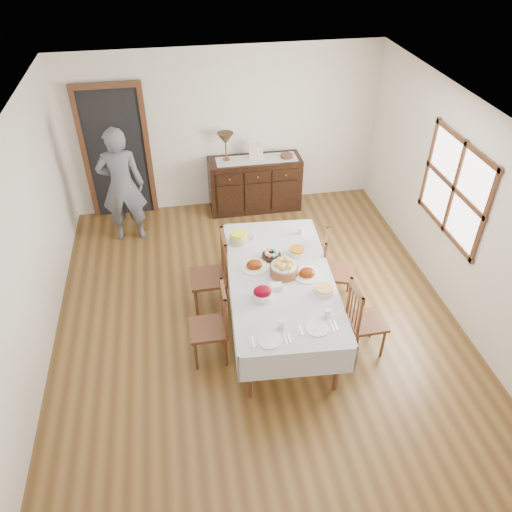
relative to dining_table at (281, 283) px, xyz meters
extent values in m
plane|color=brown|center=(-0.25, 0.16, -0.72)|extent=(6.00, 6.00, 0.00)
cube|color=white|center=(-0.25, 0.16, 1.88)|extent=(5.00, 6.00, 0.02)
cube|color=white|center=(-0.25, 3.16, 0.58)|extent=(5.00, 0.02, 2.60)
cube|color=white|center=(-0.25, -2.84, 0.58)|extent=(5.00, 0.02, 2.60)
cube|color=white|center=(-2.75, 0.16, 0.58)|extent=(0.02, 6.00, 2.60)
cube|color=white|center=(2.25, 0.16, 0.58)|extent=(0.02, 6.00, 2.60)
cube|color=white|center=(2.24, 0.46, 0.78)|extent=(0.02, 1.30, 1.10)
cube|color=#56311D|center=(2.23, 0.46, 0.78)|extent=(0.03, 1.46, 1.26)
cube|color=black|center=(-1.95, 3.12, 0.33)|extent=(0.90, 0.06, 2.10)
cube|color=#56311D|center=(-1.95, 3.10, 0.33)|extent=(1.04, 0.08, 2.18)
cube|color=silver|center=(0.00, 0.00, 0.07)|extent=(1.32, 2.39, 0.04)
cylinder|color=#56311D|center=(-0.54, -0.97, -0.34)|extent=(0.06, 0.06, 0.75)
cylinder|color=#56311D|center=(0.40, -1.03, -0.34)|extent=(0.06, 0.06, 0.75)
cylinder|color=#56311D|center=(-0.40, 1.03, -0.34)|extent=(0.06, 0.06, 0.75)
cylinder|color=#56311D|center=(0.54, 0.97, -0.34)|extent=(0.06, 0.06, 0.75)
cube|color=silver|center=(-0.59, 0.04, -0.08)|extent=(0.18, 2.35, 0.36)
cube|color=silver|center=(0.59, -0.04, -0.08)|extent=(0.18, 2.35, 0.36)
cube|color=silver|center=(-0.08, -1.17, -0.08)|extent=(1.20, 0.10, 0.36)
cube|color=silver|center=(0.08, 1.17, -0.08)|extent=(1.20, 0.10, 0.36)
cube|color=#56311D|center=(-0.89, -0.33, -0.27)|extent=(0.42, 0.42, 0.04)
cylinder|color=#56311D|center=(-1.06, -0.16, -0.50)|extent=(0.04, 0.04, 0.43)
cylinder|color=#56311D|center=(-1.07, -0.50, -0.50)|extent=(0.04, 0.04, 0.43)
cylinder|color=#56311D|center=(-0.72, -0.16, -0.50)|extent=(0.04, 0.04, 0.43)
cylinder|color=#56311D|center=(-0.73, -0.50, -0.50)|extent=(0.04, 0.04, 0.43)
cylinder|color=#56311D|center=(-0.70, -0.15, 0.01)|extent=(0.04, 0.04, 0.56)
cylinder|color=#56311D|center=(-0.71, -0.51, 0.01)|extent=(0.04, 0.04, 0.56)
cube|color=#56311D|center=(-0.71, -0.33, 0.25)|extent=(0.04, 0.40, 0.08)
cylinder|color=#56311D|center=(-0.70, -0.24, -0.01)|extent=(0.02, 0.02, 0.46)
cylinder|color=#56311D|center=(-0.71, -0.33, -0.01)|extent=(0.02, 0.02, 0.46)
cylinder|color=#56311D|center=(-0.71, -0.42, -0.01)|extent=(0.02, 0.02, 0.46)
cube|color=#56311D|center=(-0.80, 0.52, -0.22)|extent=(0.46, 0.46, 0.04)
cylinder|color=#56311D|center=(-0.99, 0.70, -0.48)|extent=(0.04, 0.04, 0.47)
cylinder|color=#56311D|center=(-0.99, 0.33, -0.48)|extent=(0.04, 0.04, 0.47)
cylinder|color=#56311D|center=(-0.62, 0.70, -0.48)|extent=(0.04, 0.04, 0.47)
cylinder|color=#56311D|center=(-0.62, 0.33, -0.48)|extent=(0.04, 0.04, 0.47)
cylinder|color=#56311D|center=(-0.60, 0.71, 0.08)|extent=(0.04, 0.04, 0.61)
cylinder|color=#56311D|center=(-0.59, 0.32, 0.08)|extent=(0.04, 0.04, 0.61)
cube|color=#56311D|center=(-0.59, 0.52, 0.35)|extent=(0.04, 0.44, 0.09)
cylinder|color=#56311D|center=(-0.60, 0.62, 0.06)|extent=(0.02, 0.02, 0.50)
cylinder|color=#56311D|center=(-0.59, 0.52, 0.06)|extent=(0.02, 0.02, 0.50)
cylinder|color=#56311D|center=(-0.59, 0.42, 0.06)|extent=(0.02, 0.02, 0.50)
cube|color=#56311D|center=(0.91, -0.52, -0.28)|extent=(0.41, 0.41, 0.04)
cylinder|color=#56311D|center=(1.07, -0.68, -0.51)|extent=(0.03, 0.03, 0.41)
cylinder|color=#56311D|center=(1.07, -0.35, -0.51)|extent=(0.03, 0.03, 0.41)
cylinder|color=#56311D|center=(0.75, -0.69, -0.51)|extent=(0.03, 0.03, 0.41)
cylinder|color=#56311D|center=(0.74, -0.36, -0.51)|extent=(0.03, 0.03, 0.41)
cylinder|color=#56311D|center=(0.73, -0.70, -0.01)|extent=(0.04, 0.04, 0.54)
cylinder|color=#56311D|center=(0.72, -0.35, -0.01)|extent=(0.04, 0.04, 0.54)
cube|color=#56311D|center=(0.72, -0.52, 0.22)|extent=(0.05, 0.38, 0.08)
cylinder|color=#56311D|center=(0.73, -0.61, -0.03)|extent=(0.02, 0.02, 0.44)
cylinder|color=#56311D|center=(0.72, -0.52, -0.03)|extent=(0.02, 0.02, 0.44)
cylinder|color=#56311D|center=(0.72, -0.44, -0.03)|extent=(0.02, 0.02, 0.44)
cube|color=#56311D|center=(0.85, 0.39, -0.27)|extent=(0.53, 0.53, 0.04)
cylinder|color=#56311D|center=(0.95, 0.18, -0.50)|extent=(0.04, 0.04, 0.43)
cylinder|color=#56311D|center=(1.07, 0.50, -0.50)|extent=(0.04, 0.04, 0.43)
cylinder|color=#56311D|center=(0.64, 0.29, -0.50)|extent=(0.04, 0.04, 0.43)
cylinder|color=#56311D|center=(0.75, 0.61, -0.50)|extent=(0.04, 0.04, 0.43)
cylinder|color=#56311D|center=(0.61, 0.29, 0.01)|extent=(0.04, 0.04, 0.56)
cylinder|color=#56311D|center=(0.73, 0.62, 0.01)|extent=(0.04, 0.04, 0.56)
cube|color=#56311D|center=(0.67, 0.45, 0.25)|extent=(0.17, 0.39, 0.08)
cylinder|color=#56311D|center=(0.64, 0.37, -0.01)|extent=(0.02, 0.02, 0.46)
cylinder|color=#56311D|center=(0.67, 0.45, -0.01)|extent=(0.02, 0.02, 0.46)
cylinder|color=#56311D|center=(0.70, 0.54, -0.01)|extent=(0.02, 0.02, 0.46)
cube|color=black|center=(0.20, 2.88, -0.26)|extent=(1.50, 0.50, 0.90)
cube|color=black|center=(-0.25, 2.62, 0.01)|extent=(0.42, 0.02, 0.18)
sphere|color=brown|center=(-0.25, 2.60, 0.01)|extent=(0.03, 0.03, 0.03)
cube|color=black|center=(0.20, 2.62, 0.01)|extent=(0.42, 0.02, 0.18)
sphere|color=brown|center=(0.20, 2.60, 0.01)|extent=(0.03, 0.03, 0.03)
cube|color=black|center=(0.65, 2.62, 0.01)|extent=(0.42, 0.02, 0.18)
sphere|color=brown|center=(0.65, 2.60, 0.01)|extent=(0.03, 0.03, 0.03)
imported|color=#5A5D66|center=(-1.87, 2.36, 0.25)|extent=(0.60, 0.39, 1.93)
cylinder|color=brown|center=(0.04, 0.05, 0.15)|extent=(0.33, 0.33, 0.11)
cylinder|color=silver|center=(0.04, 0.05, 0.22)|extent=(0.30, 0.30, 0.02)
sphere|color=gold|center=(0.13, 0.05, 0.25)|extent=(0.08, 0.08, 0.08)
sphere|color=gold|center=(0.08, 0.12, 0.25)|extent=(0.08, 0.08, 0.08)
sphere|color=gold|center=(0.00, 0.12, 0.25)|extent=(0.08, 0.08, 0.08)
sphere|color=gold|center=(-0.04, 0.05, 0.25)|extent=(0.08, 0.08, 0.08)
sphere|color=gold|center=(0.00, -0.02, 0.25)|extent=(0.08, 0.08, 0.08)
sphere|color=gold|center=(0.08, -0.02, 0.25)|extent=(0.08, 0.08, 0.08)
cylinder|color=black|center=(-0.03, 0.38, 0.12)|extent=(0.23, 0.23, 0.05)
ellipsoid|color=pink|center=(0.03, 0.38, 0.17)|extent=(0.05, 0.05, 0.06)
ellipsoid|color=#6AE6FF|center=(0.01, 0.42, 0.17)|extent=(0.05, 0.05, 0.06)
ellipsoid|color=#86D66E|center=(-0.02, 0.44, 0.17)|extent=(0.05, 0.05, 0.06)
ellipsoid|color=gold|center=(-0.07, 0.43, 0.17)|extent=(0.05, 0.05, 0.06)
ellipsoid|color=#CB8FDA|center=(-0.09, 0.40, 0.17)|extent=(0.05, 0.05, 0.06)
ellipsoid|color=#F7EC78|center=(-0.09, 0.36, 0.17)|extent=(0.05, 0.05, 0.06)
ellipsoid|color=pink|center=(-0.07, 0.32, 0.17)|extent=(0.05, 0.05, 0.06)
ellipsoid|color=#6AE6FF|center=(-0.02, 0.32, 0.17)|extent=(0.05, 0.05, 0.06)
ellipsoid|color=#86D66E|center=(0.01, 0.34, 0.17)|extent=(0.05, 0.05, 0.06)
cylinder|color=white|center=(-0.27, 0.23, 0.10)|extent=(0.33, 0.33, 0.01)
ellipsoid|color=#6B2205|center=(-0.27, 0.23, 0.13)|extent=(0.19, 0.16, 0.11)
cylinder|color=white|center=(0.30, -0.03, 0.10)|extent=(0.33, 0.33, 0.01)
ellipsoid|color=#6B2205|center=(0.30, -0.03, 0.13)|extent=(0.19, 0.16, 0.11)
cylinder|color=white|center=(-0.28, -0.32, 0.13)|extent=(0.23, 0.23, 0.07)
ellipsoid|color=#690011|center=(-0.28, -0.32, 0.19)|extent=(0.20, 0.17, 0.11)
cylinder|color=white|center=(0.29, 0.40, 0.12)|extent=(0.22, 0.22, 0.05)
cylinder|color=orange|center=(0.29, 0.40, 0.16)|extent=(0.18, 0.18, 0.03)
cylinder|color=#CDB582|center=(-0.37, 0.78, 0.14)|extent=(0.23, 0.23, 0.10)
cylinder|color=#F1F62C|center=(-0.37, 0.78, 0.21)|extent=(0.20, 0.20, 0.04)
cylinder|color=white|center=(0.42, -0.35, 0.12)|extent=(0.22, 0.22, 0.05)
cylinder|color=#F0B453|center=(0.42, -0.35, 0.16)|extent=(0.20, 0.20, 0.02)
cube|color=white|center=(-0.10, -0.21, 0.13)|extent=(0.15, 0.10, 0.07)
cylinder|color=white|center=(-0.32, -0.96, 0.10)|extent=(0.25, 0.25, 0.01)
cube|color=silver|center=(-0.49, -0.96, 0.10)|extent=(0.09, 0.13, 0.01)
cube|color=silver|center=(-0.49, -0.96, 0.10)|extent=(0.03, 0.16, 0.01)
cube|color=silver|center=(-0.16, -0.96, 0.10)|extent=(0.02, 0.18, 0.01)
cube|color=silver|center=(-0.12, -0.96, 0.10)|extent=(0.03, 0.14, 0.01)
cylinder|color=white|center=(-0.17, -0.81, 0.14)|extent=(0.07, 0.07, 0.10)
cylinder|color=white|center=(0.19, -0.88, 0.10)|extent=(0.25, 0.25, 0.01)
cube|color=silver|center=(0.02, -0.88, 0.10)|extent=(0.09, 0.13, 0.01)
cube|color=silver|center=(0.02, -0.88, 0.10)|extent=(0.03, 0.16, 0.01)
cube|color=silver|center=(0.35, -0.88, 0.10)|extent=(0.02, 0.18, 0.01)
cube|color=silver|center=(0.39, -0.88, 0.10)|extent=(0.03, 0.14, 0.01)
cylinder|color=white|center=(0.34, -0.73, 0.14)|extent=(0.07, 0.07, 0.10)
cylinder|color=white|center=(-0.18, 0.82, 0.14)|extent=(0.06, 0.06, 0.10)
cylinder|color=white|center=(0.45, 0.81, 0.14)|extent=(0.07, 0.07, 0.10)
cube|color=silver|center=(0.23, 2.86, 0.19)|extent=(1.30, 0.35, 0.01)
cylinder|color=brown|center=(-0.25, 2.92, 0.20)|extent=(0.12, 0.12, 0.03)
cylinder|color=brown|center=(-0.25, 2.92, 0.34)|extent=(0.02, 0.02, 0.25)
cone|color=#43341E|center=(-0.25, 2.92, 0.56)|extent=(0.26, 0.26, 0.18)
cube|color=beige|center=(0.22, 2.87, 0.33)|extent=(0.22, 0.08, 0.28)
cylinder|color=#56311D|center=(0.72, 2.84, 0.22)|extent=(0.20, 0.20, 0.06)
camera|label=1|loc=(-1.07, -4.35, 3.75)|focal=35.00mm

